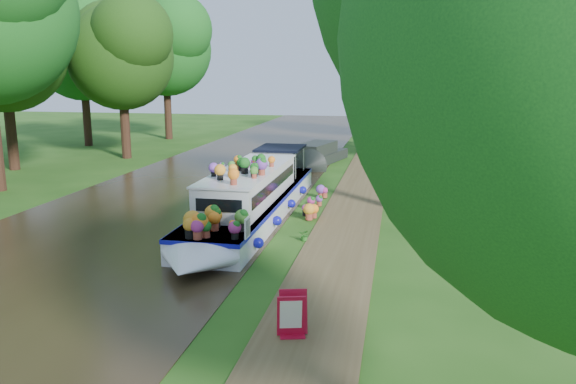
% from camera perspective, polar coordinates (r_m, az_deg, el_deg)
% --- Properties ---
extents(ground, '(100.00, 100.00, 0.00)m').
position_cam_1_polar(ground, '(18.37, 2.02, -4.22)').
color(ground, '#204B12').
rests_on(ground, ground).
extents(canal_water, '(10.00, 100.00, 0.02)m').
position_cam_1_polar(canal_water, '(20.18, -15.07, -3.12)').
color(canal_water, black).
rests_on(canal_water, ground).
extents(towpath, '(2.20, 100.00, 0.03)m').
position_cam_1_polar(towpath, '(18.22, 5.75, -4.36)').
color(towpath, '#4E4024').
rests_on(towpath, ground).
extents(plant_boat, '(2.29, 13.52, 2.27)m').
position_cam_1_polar(plant_boat, '(19.73, -3.88, -0.54)').
color(plant_boat, silver).
rests_on(plant_boat, canal_water).
extents(tree_near_overhang, '(5.52, 5.28, 8.99)m').
position_cam_1_polar(tree_near_overhang, '(20.55, 14.52, 15.75)').
color(tree_near_overhang, black).
rests_on(tree_near_overhang, ground).
extents(tree_near_mid, '(6.90, 6.60, 9.40)m').
position_cam_1_polar(tree_near_mid, '(32.56, 14.64, 13.96)').
color(tree_near_mid, black).
rests_on(tree_near_mid, ground).
extents(tree_near_far, '(7.59, 7.26, 10.30)m').
position_cam_1_polar(tree_near_far, '(43.56, 13.21, 14.27)').
color(tree_near_far, black).
rests_on(tree_near_far, ground).
extents(tree_far_c, '(7.13, 6.82, 9.59)m').
position_cam_1_polar(tree_far_c, '(35.50, -16.62, 13.81)').
color(tree_far_c, black).
rests_on(tree_far_c, ground).
extents(tree_far_d, '(8.05, 7.70, 10.85)m').
position_cam_1_polar(tree_far_d, '(45.23, -12.38, 14.66)').
color(tree_far_d, black).
rests_on(tree_far_d, ground).
extents(tree_far_g, '(7.36, 7.04, 9.95)m').
position_cam_1_polar(tree_far_g, '(33.43, -27.01, 13.61)').
color(tree_far_g, black).
rests_on(tree_far_g, ground).
extents(tree_far_h, '(7.82, 7.48, 10.49)m').
position_cam_1_polar(tree_far_h, '(42.58, -20.22, 14.03)').
color(tree_far_h, black).
rests_on(tree_far_h, ground).
extents(second_boat, '(3.08, 6.58, 1.21)m').
position_cam_1_polar(second_boat, '(32.07, 2.88, 3.71)').
color(second_boat, black).
rests_on(second_boat, canal_water).
extents(sandwich_board, '(0.60, 0.57, 0.90)m').
position_cam_1_polar(sandwich_board, '(11.35, 0.42, -12.51)').
color(sandwich_board, '#B90D29').
rests_on(sandwich_board, towpath).
extents(pedestrian_pink, '(0.61, 0.42, 1.61)m').
position_cam_1_polar(pedestrian_pink, '(36.65, 7.87, 5.20)').
color(pedestrian_pink, '#E95F7E').
rests_on(pedestrian_pink, towpath).
extents(pedestrian_dark, '(1.07, 1.01, 1.74)m').
position_cam_1_polar(pedestrian_dark, '(40.95, 8.17, 6.00)').
color(pedestrian_dark, black).
rests_on(pedestrian_dark, towpath).
extents(verge_plant, '(0.40, 0.37, 0.38)m').
position_cam_1_polar(verge_plant, '(17.50, 1.73, -4.40)').
color(verge_plant, '#2A6F21').
rests_on(verge_plant, ground).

